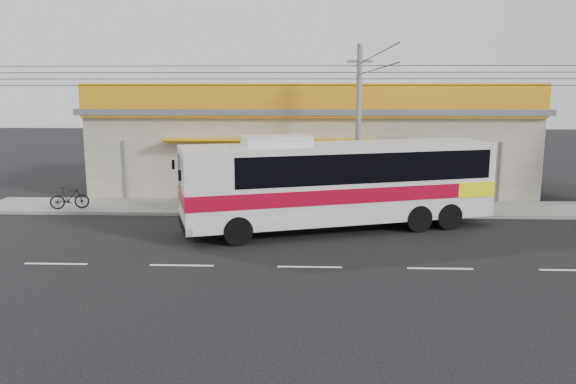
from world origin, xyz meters
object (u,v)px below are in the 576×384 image
at_px(motorbike_red, 203,192).
at_px(coach_bus, 344,179).
at_px(motorbike_dark, 69,198).
at_px(utility_pole, 359,75).

bearing_deg(motorbike_red, coach_bus, -140.05).
distance_m(coach_bus, motorbike_dark, 12.43).
relative_size(coach_bus, motorbike_red, 6.94).
bearing_deg(utility_pole, coach_bus, -103.74).
bearing_deg(coach_bus, utility_pole, 58.26).
relative_size(coach_bus, motorbike_dark, 7.34).
relative_size(coach_bus, utility_pole, 0.36).
height_order(coach_bus, utility_pole, utility_pole).
xyz_separation_m(motorbike_dark, utility_pole, (12.81, 0.41, 5.39)).
xyz_separation_m(coach_bus, motorbike_dark, (-12.06, 2.65, -1.35)).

